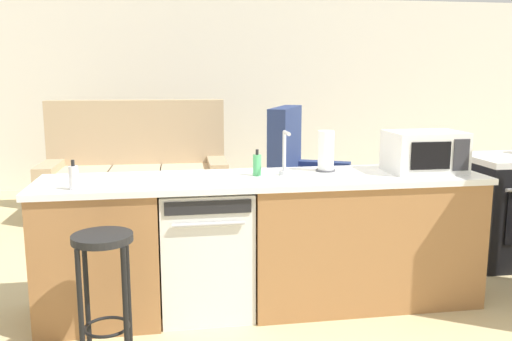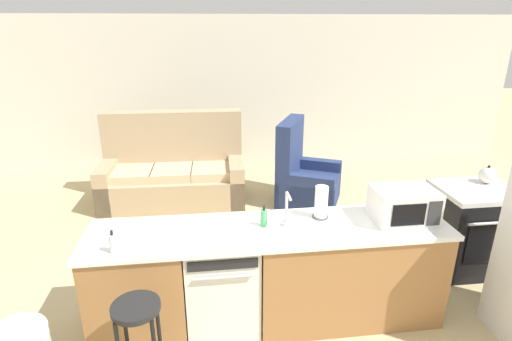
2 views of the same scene
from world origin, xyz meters
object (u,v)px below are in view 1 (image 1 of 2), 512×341
Objects in this scene: dish_soap_bottle at (74,177)px; soap_bottle at (257,165)px; armchair at (302,183)px; bar_stool at (104,271)px; stove_range at (511,209)px; dishwasher at (206,249)px; couch at (137,178)px; microwave at (424,152)px; paper_towel_roll at (326,151)px.

soap_bottle is at bearing 12.91° from dish_soap_bottle.
armchair is (0.91, 2.35, -0.62)m from soap_bottle.
dish_soap_bottle is at bearing -128.03° from armchair.
soap_bottle is 1.23m from bar_stool.
bar_stool is at bearing -159.84° from stove_range.
bar_stool is (-0.58, -0.62, 0.11)m from dishwasher.
dishwasher is at bearing -172.92° from soap_bottle.
soap_bottle is at bearing -167.34° from stove_range.
dishwasher is at bearing -78.06° from couch.
couch is 1.87m from armchair.
soap_bottle is (-1.16, 0.05, -0.07)m from microwave.
couch reaches higher than bar_stool.
stove_range is 3.19× the size of paper_towel_roll.
stove_range is 1.80× the size of microwave.
soap_bottle is at bearing 177.77° from microwave.
paper_towel_roll is (-1.75, -0.41, 0.59)m from stove_range.
paper_towel_roll is 3.03m from couch.
stove_range is (2.60, 0.55, 0.03)m from dishwasher.
bar_stool is 0.62× the size of armchair.
bar_stool is 0.37× the size of couch.
dish_soap_bottle reaches higher than bar_stool.
microwave is 2.50m from armchair.
armchair is (1.26, 2.39, -0.07)m from dishwasher.
dish_soap_bottle is at bearing -167.26° from stove_range.
armchair is (0.41, 2.26, -0.69)m from paper_towel_roll.
soap_bottle is 1.00× the size of dish_soap_bottle.
dishwasher is 0.41× the size of couch.
couch reaches higher than paper_towel_roll.
paper_towel_roll is at bearing 27.73° from bar_stool.
stove_range is 2.28m from armchair.
dish_soap_bottle is at bearing 115.52° from bar_stool.
bar_stool is (0.19, -0.40, -0.44)m from dish_soap_bottle.
couch reaches higher than dishwasher.
armchair reaches higher than microwave.
dishwasher reaches higher than bar_stool.
paper_towel_roll reaches higher than dish_soap_bottle.
couch is at bearing 145.51° from stove_range.
dishwasher is 2.66m from stove_range.
paper_towel_roll reaches higher than dishwasher.
dish_soap_bottle reaches higher than dishwasher.
bar_stool is at bearing -64.48° from dish_soap_bottle.
armchair is at bearing 79.65° from paper_towel_roll.
stove_range is at bearing 13.34° from paper_towel_roll.
soap_bottle is at bearing 35.35° from bar_stool.
bar_stool is at bearing -163.56° from microwave.
couch reaches higher than soap_bottle.
dishwasher is at bearing -168.09° from stove_range.
couch is at bearing 89.93° from bar_stool.
armchair is (1.84, -0.34, -0.04)m from couch.
couch is (-1.43, 2.60, -0.64)m from paper_towel_roll.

